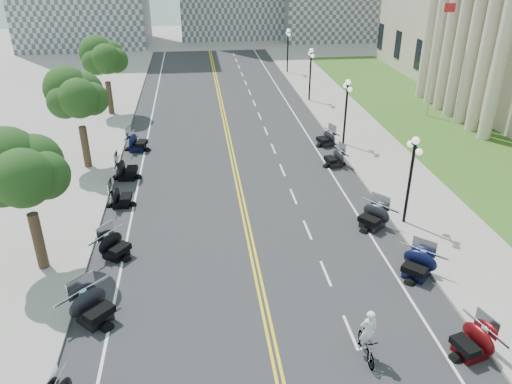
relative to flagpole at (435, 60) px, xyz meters
name	(u,v)px	position (x,y,z in m)	size (l,w,h in m)	color
ground	(258,278)	(-18.00, -22.00, -5.00)	(160.00, 160.00, 0.00)	gray
road	(238,185)	(-18.00, -12.00, -5.00)	(16.00, 90.00, 0.01)	#333335
centerline_yellow_a	(237,185)	(-18.12, -12.00, -4.99)	(0.12, 90.00, 0.00)	yellow
centerline_yellow_b	(240,185)	(-17.88, -12.00, -4.99)	(0.12, 90.00, 0.00)	yellow
edge_line_north	(336,180)	(-11.60, -12.00, -4.99)	(0.12, 90.00, 0.00)	white
edge_line_south	(137,191)	(-24.40, -12.00, -4.99)	(0.12, 90.00, 0.00)	white
lane_dash_5	(351,332)	(-14.80, -26.00, -4.99)	(0.12, 2.00, 0.00)	white
lane_dash_6	(326,273)	(-14.80, -22.00, -4.99)	(0.12, 2.00, 0.00)	white
lane_dash_7	(307,230)	(-14.80, -18.00, -4.99)	(0.12, 2.00, 0.00)	white
lane_dash_8	(293,196)	(-14.80, -14.00, -4.99)	(0.12, 2.00, 0.00)	white
lane_dash_9	(282,170)	(-14.80, -10.00, -4.99)	(0.12, 2.00, 0.00)	white
lane_dash_10	(273,149)	(-14.80, -6.00, -4.99)	(0.12, 2.00, 0.00)	white
lane_dash_11	(266,131)	(-14.80, -2.00, -4.99)	(0.12, 2.00, 0.00)	white
lane_dash_12	(260,116)	(-14.80, 2.00, -4.99)	(0.12, 2.00, 0.00)	white
lane_dash_13	(254,103)	(-14.80, 6.00, -4.99)	(0.12, 2.00, 0.00)	white
lane_dash_14	(250,92)	(-14.80, 10.00, -4.99)	(0.12, 2.00, 0.00)	white
lane_dash_15	(246,83)	(-14.80, 14.00, -4.99)	(0.12, 2.00, 0.00)	white
lane_dash_16	(242,74)	(-14.80, 18.00, -4.99)	(0.12, 2.00, 0.00)	white
lane_dash_17	(239,67)	(-14.80, 22.00, -4.99)	(0.12, 2.00, 0.00)	white
lane_dash_18	(236,60)	(-14.80, 26.00, -4.99)	(0.12, 2.00, 0.00)	white
lane_dash_19	(234,54)	(-14.80, 30.00, -4.99)	(0.12, 2.00, 0.00)	white
sidewalk_north	(396,176)	(-7.50, -12.00, -4.92)	(5.00, 90.00, 0.15)	#9E9991
sidewalk_south	(69,193)	(-28.50, -12.00, -4.92)	(5.00, 90.00, 0.15)	#9E9991
lawn	(441,131)	(-0.50, -4.00, -4.95)	(9.00, 60.00, 0.10)	#356023
street_lamp_2	(410,181)	(-9.40, -18.00, -2.40)	(0.50, 1.20, 4.90)	black
street_lamp_3	(346,113)	(-9.40, -6.00, -2.40)	(0.50, 1.20, 4.90)	black
street_lamp_4	(310,75)	(-9.40, 6.00, -2.40)	(0.50, 1.20, 4.90)	black
street_lamp_5	(288,51)	(-9.40, 18.00, -2.40)	(0.50, 1.20, 4.90)	black
flagpole	(435,60)	(0.00, 0.00, 0.00)	(1.10, 0.20, 10.00)	silver
tree_2	(24,179)	(-28.00, -20.00, -0.25)	(4.80, 4.80, 9.20)	#235619
tree_3	(78,101)	(-28.00, -8.00, -0.25)	(4.80, 4.80, 9.20)	#235619
tree_4	(105,62)	(-28.00, 4.00, -0.25)	(4.80, 4.80, 9.20)	#235619
motorcycle_n_4	(472,341)	(-10.71, -27.69, -4.32)	(1.94, 1.94, 1.36)	#590A0C
motorcycle_n_5	(418,264)	(-10.71, -22.74, -4.30)	(2.01, 2.01, 1.41)	black
motorcycle_n_6	(373,216)	(-11.25, -18.15, -4.28)	(2.06, 2.06, 1.45)	black
motorcycle_n_8	(335,157)	(-11.10, -9.73, -4.35)	(1.86, 1.86, 1.30)	black
motorcycle_n_9	(326,138)	(-10.72, -5.84, -4.35)	(1.86, 1.86, 1.30)	black
motorcycle_s_5	(93,306)	(-25.00, -24.04, -4.23)	(2.20, 2.20, 1.54)	black
motorcycle_s_6	(115,245)	(-24.74, -19.33, -4.32)	(1.93, 1.93, 1.35)	black
motorcycle_s_7	(121,196)	(-25.09, -13.93, -4.34)	(1.89, 1.89, 1.32)	black
motorcycle_s_8	(126,168)	(-25.16, -10.07, -4.27)	(2.09, 2.09, 1.46)	black
motorcycle_s_9	(137,141)	(-24.91, -5.09, -4.27)	(2.07, 2.07, 1.45)	black
bicycle	(366,346)	(-14.65, -27.34, -4.45)	(0.51, 1.82, 1.09)	#A51414
cyclist_rider	(370,315)	(-14.65, -27.34, -3.00)	(0.67, 0.44, 1.83)	silver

